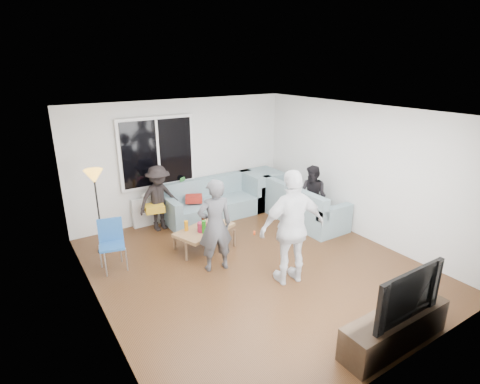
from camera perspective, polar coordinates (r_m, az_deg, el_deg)
floor at (r=6.63m, az=2.12°, el=-11.20°), size 5.00×5.50×0.04m
ceiling at (r=5.77m, az=2.45°, el=12.07°), size 5.00×5.50×0.04m
wall_back at (r=8.40m, az=-8.66°, el=4.92°), size 5.00×0.04×2.60m
wall_front at (r=4.32m, az=24.24°, el=-10.70°), size 5.00×0.04×2.60m
wall_left at (r=5.16m, az=-21.45°, el=-5.41°), size 0.04×5.50×2.60m
wall_right at (r=7.74m, az=17.78°, el=3.00°), size 0.04×5.50×2.60m
window_frame at (r=8.05m, az=-12.41°, el=5.91°), size 1.62×0.06×1.47m
window_glass at (r=8.01m, az=-12.31°, el=5.86°), size 1.50×0.02×1.35m
window_mullion at (r=8.00m, az=-12.28°, el=5.84°), size 0.05×0.03×1.35m
radiator at (r=8.37m, az=-11.72°, el=-2.43°), size 1.30×0.12×0.62m
potted_plant at (r=8.35m, az=-8.88°, el=1.23°), size 0.23×0.21×0.35m
vase at (r=8.10m, az=-14.17°, el=-0.43°), size 0.18×0.18×0.15m
sofa_back_section at (r=8.44m, az=-3.75°, el=-1.03°), size 2.30×0.85×0.85m
sofa_right_section at (r=8.31m, az=9.63°, el=-1.60°), size 2.00×0.85×0.85m
sofa_corner at (r=9.10m, az=3.34°, el=0.47°), size 0.85×0.85×0.85m
cushion_yellow at (r=7.85m, az=-12.81°, el=-2.41°), size 0.43×0.38×0.14m
cushion_red at (r=8.25m, az=-6.99°, el=-1.00°), size 0.46×0.43×0.13m
coffee_table at (r=7.13m, az=-5.34°, el=-6.96°), size 1.24×0.93×0.40m
pitcher at (r=6.90m, az=-5.78°, el=-5.29°), size 0.17×0.17×0.17m
side_chair at (r=6.66m, az=-18.79°, el=-7.76°), size 0.48×0.48×0.86m
floor_lamp at (r=7.20m, az=-20.62°, el=-2.89°), size 0.32×0.32×1.56m
player_left at (r=6.18m, az=-3.80°, el=-5.10°), size 0.64×0.49×1.59m
player_right at (r=5.84m, az=7.93°, el=-5.39°), size 1.15×0.65×1.84m
spectator_right at (r=8.06m, az=10.95°, el=-0.64°), size 0.62×0.73×1.30m
spectator_back at (r=7.87m, az=-12.17°, el=-0.93°), size 0.95×0.63×1.37m
tv_console at (r=5.27m, az=22.38°, el=-18.61°), size 1.60×0.40×0.44m
television at (r=4.97m, az=23.18°, el=-13.57°), size 1.13×0.15×0.65m
bottle_e at (r=7.25m, az=-3.66°, el=-3.88°), size 0.07×0.07×0.20m
bottle_c at (r=7.18m, az=-5.61°, el=-4.14°), size 0.07×0.07×0.21m
bottle_a at (r=6.97m, az=-8.14°, el=-5.08°), size 0.07×0.07×0.19m
bottle_b at (r=6.83m, az=-5.50°, el=-5.27°), size 0.08×0.08×0.24m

